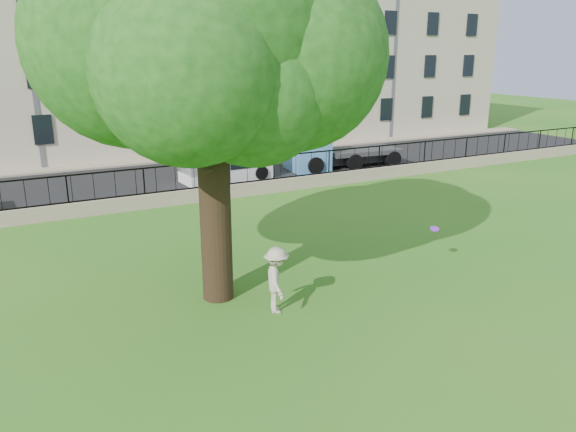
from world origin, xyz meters
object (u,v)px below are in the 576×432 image
tree (202,29)px  blue_truck (343,144)px  frisbee (435,229)px  man (277,280)px  white_van (226,161)px

tree → blue_truck: bearing=45.9°
frisbee → blue_truck: (6.03, 14.20, 0.07)m
man → blue_truck: blue_truck is taller
man → blue_truck: (11.52, 14.60, 0.47)m
frisbee → white_van: 14.23m
man → frisbee: man is taller
white_van → frisbee: bearing=-90.0°
white_van → blue_truck: size_ratio=0.72×
man → frisbee: (5.48, 0.41, 0.40)m
white_van → tree: bearing=-117.3°
blue_truck → frisbee: bearing=-107.3°
tree → frisbee: size_ratio=38.04×
white_van → blue_truck: 7.03m
tree → frisbee: 8.73m
tree → man: 6.29m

